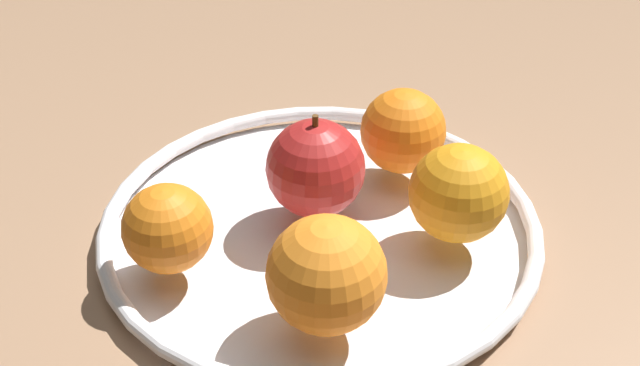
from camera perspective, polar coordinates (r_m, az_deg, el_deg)
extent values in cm
cube|color=#9A7355|center=(62.57, 0.00, -5.05)|extent=(145.57, 145.57, 4.00)
cylinder|color=white|center=(61.09, 0.00, -3.42)|extent=(31.21, 31.21, 0.60)
torus|color=white|center=(60.52, 0.00, -2.76)|extent=(32.51, 32.51, 1.20)
sphere|color=#B12321|center=(58.70, -0.60, 0.98)|extent=(7.21, 7.21, 7.21)
cylinder|color=#593819|center=(56.61, -0.63, 4.14)|extent=(0.44, 0.44, 1.20)
sphere|color=orange|center=(63.79, 5.80, 3.61)|extent=(6.67, 6.67, 6.67)
sphere|color=orange|center=(49.78, 0.45, -6.37)|extent=(7.45, 7.45, 7.45)
sphere|color=orange|center=(55.13, -10.55, -3.12)|extent=(6.09, 6.09, 6.09)
sphere|color=orange|center=(57.35, 9.60, -0.70)|extent=(6.98, 6.98, 6.98)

